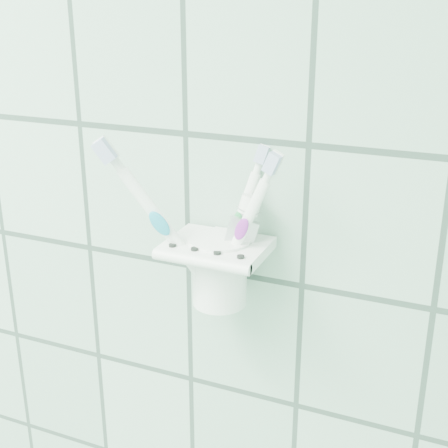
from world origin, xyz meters
name	(u,v)px	position (x,y,z in m)	size (l,w,h in m)	color
holder_bracket	(218,248)	(0.65, 1.15, 1.30)	(0.11, 0.10, 0.03)	white
cup	(220,268)	(0.65, 1.16, 1.28)	(0.07, 0.07, 0.08)	white
toothbrush_pink	(219,207)	(0.66, 1.14, 1.35)	(0.11, 0.05, 0.21)	white
toothbrush_blue	(213,221)	(0.64, 1.15, 1.33)	(0.05, 0.05, 0.18)	white
toothbrush_orange	(211,217)	(0.64, 1.15, 1.34)	(0.08, 0.02, 0.19)	white
toothpaste_tube	(221,241)	(0.66, 1.15, 1.31)	(0.05, 0.04, 0.13)	silver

